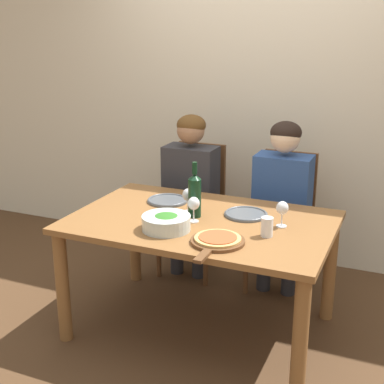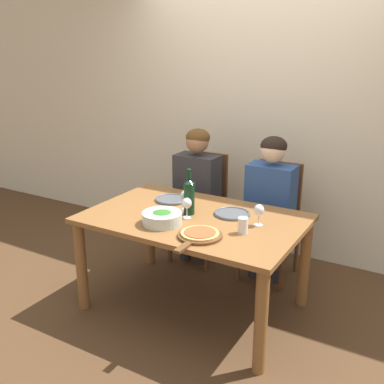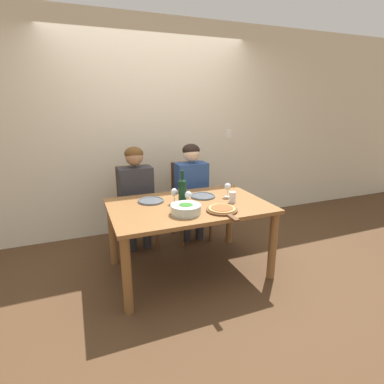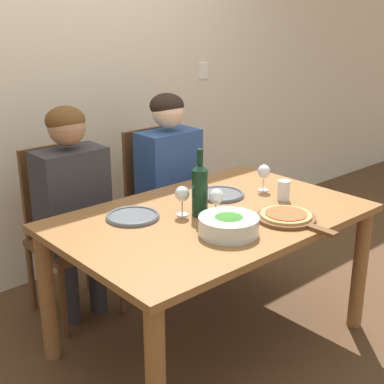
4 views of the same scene
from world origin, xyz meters
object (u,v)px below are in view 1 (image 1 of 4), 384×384
(water_tumbler, at_px, (267,227))
(person_woman, at_px, (190,181))
(wine_bottle, at_px, (195,194))
(pizza_on_board, at_px, (217,241))
(dinner_plate_right, at_px, (246,214))
(broccoli_bowl, at_px, (166,222))
(wine_glass_centre, at_px, (194,205))
(chair_right, at_px, (284,217))
(wine_glass_right, at_px, (282,209))
(person_man, at_px, (282,192))
(chair_left, at_px, (196,205))
(dinner_plate_left, at_px, (167,200))
(wine_glass_left, at_px, (188,196))

(water_tumbler, bearing_deg, person_woman, 135.04)
(wine_bottle, bearing_deg, pizza_on_board, -50.88)
(dinner_plate_right, distance_m, water_tumbler, 0.34)
(broccoli_bowl, relative_size, wine_glass_centre, 1.82)
(chair_right, distance_m, wine_glass_centre, 0.99)
(person_woman, xyz_separation_m, broccoli_bowl, (0.26, -0.93, 0.04))
(person_woman, bearing_deg, wine_glass_right, -36.74)
(dinner_plate_right, bearing_deg, person_man, 80.73)
(person_man, bearing_deg, wine_glass_right, -76.11)
(chair_left, xyz_separation_m, person_woman, (0.00, -0.12, 0.22))
(broccoli_bowl, bearing_deg, wine_bottle, 76.57)
(wine_glass_right, bearing_deg, chair_right, 101.78)
(wine_bottle, height_order, wine_glass_right, wine_bottle)
(broccoli_bowl, bearing_deg, dinner_plate_left, 115.11)
(water_tumbler, bearing_deg, chair_left, 131.16)
(pizza_on_board, bearing_deg, chair_left, 117.87)
(chair_left, xyz_separation_m, broccoli_bowl, (0.26, -1.05, 0.26))
(chair_right, bearing_deg, wine_bottle, -114.89)
(water_tumbler, bearing_deg, broccoli_bowl, -166.90)
(pizza_on_board, bearing_deg, chair_right, 85.12)
(chair_left, distance_m, wine_glass_centre, 0.99)
(broccoli_bowl, xyz_separation_m, water_tumbler, (0.54, 0.13, 0.01))
(chair_right, relative_size, dinner_plate_left, 3.70)
(dinner_plate_right, relative_size, wine_glass_centre, 1.74)
(dinner_plate_left, distance_m, wine_glass_right, 0.81)
(dinner_plate_right, distance_m, wine_glass_left, 0.37)
(chair_right, height_order, wine_glass_centre, chair_right)
(chair_right, height_order, water_tumbler, chair_right)
(person_woman, xyz_separation_m, wine_glass_left, (0.25, -0.62, 0.10))
(wine_bottle, relative_size, wine_glass_right, 2.22)
(person_man, xyz_separation_m, broccoli_bowl, (-0.43, -0.93, 0.04))
(chair_right, height_order, wine_glass_left, chair_right)
(person_man, distance_m, broccoli_bowl, 1.02)
(broccoli_bowl, relative_size, pizza_on_board, 0.64)
(person_man, xyz_separation_m, wine_glass_centre, (-0.33, -0.75, 0.10))
(wine_bottle, bearing_deg, person_man, 61.42)
(wine_glass_centre, xyz_separation_m, water_tumbler, (0.45, -0.05, -0.05))
(person_man, height_order, pizza_on_board, person_man)
(chair_left, bearing_deg, person_man, -9.66)
(wine_glass_right, bearing_deg, person_man, 103.89)
(wine_bottle, height_order, water_tumbler, wine_bottle)
(dinner_plate_right, xyz_separation_m, pizza_on_board, (-0.01, -0.47, 0.01))
(dinner_plate_right, xyz_separation_m, wine_glass_left, (-0.34, -0.08, 0.10))
(person_woman, height_order, broccoli_bowl, person_woman)
(dinner_plate_right, distance_m, wine_glass_centre, 0.35)
(person_woman, distance_m, person_man, 0.69)
(chair_left, bearing_deg, dinner_plate_right, -47.25)
(chair_left, distance_m, person_woman, 0.25)
(chair_left, relative_size, wine_glass_right, 6.42)
(person_woman, distance_m, broccoli_bowl, 0.97)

